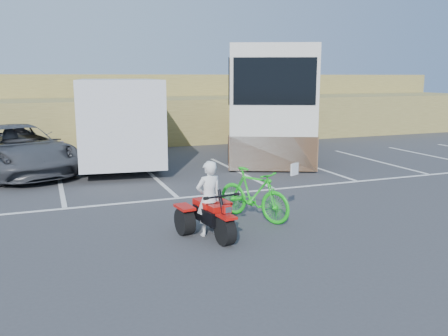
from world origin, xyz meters
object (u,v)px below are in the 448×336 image
object	(u,v)px
cargo_trailer	(119,119)
grey_pickup	(16,150)
green_dirt_bike	(254,194)
quad_atv_green	(113,165)
rv_motorhome	(268,107)
red_trike_atv	(213,237)
rider	(209,198)
quad_atv_blue	(53,165)

from	to	relation	value
cargo_trailer	grey_pickup	bearing A→B (deg)	-165.32
green_dirt_bike	quad_atv_green	xyz separation A→B (m)	(-1.92, 7.55, -0.55)
quad_atv_green	cargo_trailer	bearing A→B (deg)	4.27
rv_motorhome	green_dirt_bike	bearing A→B (deg)	-93.52
quad_atv_green	green_dirt_bike	bearing A→B (deg)	-75.36
red_trike_atv	cargo_trailer	size ratio (longest dim) A/B	0.22
red_trike_atv	rider	xyz separation A→B (m)	(-0.02, 0.15, 0.73)
quad_atv_blue	rv_motorhome	bearing A→B (deg)	13.03
cargo_trailer	rv_motorhome	distance (m)	6.72
cargo_trailer	quad_atv_green	size ratio (longest dim) A/B	4.17
quad_atv_blue	quad_atv_green	size ratio (longest dim) A/B	0.97
rv_motorhome	quad_atv_blue	xyz separation A→B (m)	(-8.70, -1.11, -1.72)
red_trike_atv	grey_pickup	size ratio (longest dim) A/B	0.26
red_trike_atv	cargo_trailer	world-z (taller)	cargo_trailer
quad_atv_blue	quad_atv_green	distance (m)	2.04
rider	quad_atv_green	xyz separation A→B (m)	(-0.70, 8.18, -0.73)
quad_atv_blue	quad_atv_green	xyz separation A→B (m)	(1.93, -0.64, 0.00)
quad_atv_blue	cargo_trailer	bearing A→B (deg)	-9.80
rider	red_trike_atv	bearing A→B (deg)	90.00
red_trike_atv	rider	size ratio (longest dim) A/B	0.97
rv_motorhome	quad_atv_green	xyz separation A→B (m)	(-6.77, -1.74, -1.72)
grey_pickup	rv_motorhome	xyz separation A→B (m)	(9.78, 2.18, 0.96)
quad_atv_blue	rider	bearing A→B (deg)	-67.60
quad_atv_blue	green_dirt_bike	bearing A→B (deg)	-59.01
red_trike_atv	quad_atv_blue	world-z (taller)	quad_atv_blue
grey_pickup	cargo_trailer	size ratio (longest dim) A/B	0.84
red_trike_atv	cargo_trailer	xyz separation A→B (m)	(-0.44, 8.35, 1.57)
grey_pickup	rv_motorhome	bearing A→B (deg)	-6.49
cargo_trailer	green_dirt_bike	bearing A→B (deg)	-71.04
red_trike_atv	quad_atv_blue	xyz separation A→B (m)	(-2.65, 8.96, 0.00)
rider	green_dirt_bike	bearing A→B (deg)	-160.91
green_dirt_bike	rv_motorhome	world-z (taller)	rv_motorhome
quad_atv_green	grey_pickup	bearing A→B (deg)	-171.31
red_trike_atv	grey_pickup	world-z (taller)	grey_pickup
red_trike_atv	green_dirt_bike	bearing A→B (deg)	24.78
green_dirt_bike	rv_motorhome	size ratio (longest dim) A/B	0.16
red_trike_atv	cargo_trailer	bearing A→B (deg)	84.77
rv_motorhome	quad_atv_blue	world-z (taller)	rv_motorhome
green_dirt_bike	rv_motorhome	distance (m)	10.55
rider	green_dirt_bike	size ratio (longest dim) A/B	0.79
grey_pickup	quad_atv_green	xyz separation A→B (m)	(3.01, 0.44, -0.76)
quad_atv_green	rv_motorhome	bearing A→B (deg)	14.82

